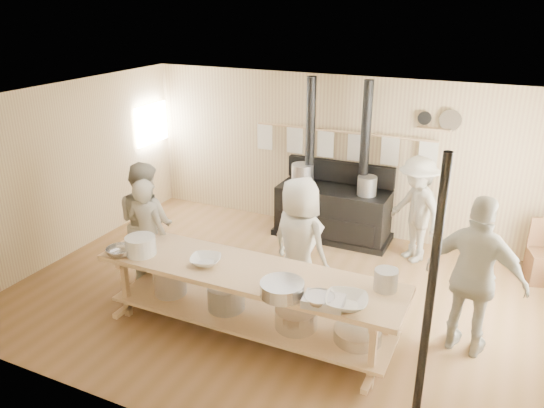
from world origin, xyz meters
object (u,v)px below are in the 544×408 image
cook_left (146,222)px  roasting_pan (324,301)px  prep_table (248,295)px  chair (543,264)px  cook_far_left (148,236)px  cook_center (299,244)px  stove (333,207)px  cook_right (475,278)px  cook_by_window (416,210)px

cook_left → roasting_pan: 3.07m
cook_left → roasting_pan: (2.92, -0.95, 0.04)m
prep_table → chair: bearing=42.3°
cook_far_left → cook_center: 2.01m
cook_center → chair: 3.56m
cook_center → chair: bearing=-125.3°
cook_far_left → stove: bearing=-123.8°
stove → cook_right: (2.37, -2.26, 0.41)m
stove → cook_center: bearing=-82.3°
stove → cook_center: (0.29, -2.18, 0.35)m
prep_table → roasting_pan: bearing=-17.7°
cook_center → cook_right: 2.07m
cook_far_left → cook_by_window: size_ratio=0.98×
prep_table → cook_right: (2.37, 0.75, 0.41)m
chair → cook_left: bearing=-171.5°
cook_far_left → cook_center: bearing=-168.1°
cook_center → cook_left: bearing=25.0°
cook_right → roasting_pan: 1.72m
cook_far_left → cook_left: 0.35m
stove → cook_far_left: stove is taller
stove → cook_far_left: size_ratio=1.63×
prep_table → cook_far_left: (-1.66, 0.36, 0.28)m
cook_right → cook_by_window: 2.24m
cook_left → cook_right: bearing=-162.9°
cook_right → cook_left: bearing=13.3°
cook_right → chair: cook_right is taller
cook_center → cook_by_window: cook_center is taller
cook_right → stove: bearing=-32.3°
cook_far_left → cook_left: size_ratio=0.93×
prep_table → cook_center: bearing=70.4°
prep_table → cook_right: bearing=17.7°
cook_right → chair: bearing=-99.0°
cook_far_left → cook_right: size_ratio=0.86×
cook_far_left → roasting_pan: size_ratio=3.90×
cook_far_left → cook_by_window: cook_by_window is taller
prep_table → cook_left: size_ratio=2.11×
cook_right → chair: size_ratio=2.10×
cook_left → cook_center: (2.18, 0.22, 0.01)m
prep_table → chair: size_ratio=4.08×
chair → roasting_pan: size_ratio=2.16×
cook_center → cook_by_window: 2.21m
prep_table → chair: (3.15, 2.87, -0.26)m
cook_left → cook_center: cook_center is taller
prep_table → cook_left: (-1.88, 0.62, 0.33)m
cook_left → cook_center: bearing=-159.1°
cook_right → cook_far_left: bearing=17.0°
prep_table → cook_left: cook_left is taller
stove → cook_right: bearing=-43.7°
cook_far_left → cook_by_window: 3.87m
cook_far_left → cook_right: cook_right is taller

